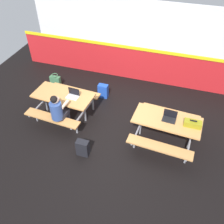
# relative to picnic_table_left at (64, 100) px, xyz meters

# --- Properties ---
(ground_plane) EXTENTS (10.00, 10.00, 0.02)m
(ground_plane) POSITION_rel_picnic_table_left_xyz_m (1.41, -0.13, -0.58)
(ground_plane) COLOR black
(accent_backdrop) EXTENTS (8.00, 0.14, 2.60)m
(accent_backdrop) POSITION_rel_picnic_table_left_xyz_m (1.41, 2.47, 0.68)
(accent_backdrop) COLOR red
(accent_backdrop) RESTS_ON ground
(picnic_table_left) EXTENTS (1.67, 1.65, 0.74)m
(picnic_table_left) POSITION_rel_picnic_table_left_xyz_m (0.00, 0.00, 0.00)
(picnic_table_left) COLOR tan
(picnic_table_left) RESTS_ON ground
(picnic_table_right) EXTENTS (1.67, 1.65, 0.74)m
(picnic_table_right) POSITION_rel_picnic_table_left_xyz_m (2.82, -0.12, 0.00)
(picnic_table_right) COLOR tan
(picnic_table_right) RESTS_ON ground
(student_nearer) EXTENTS (0.38, 0.53, 1.21)m
(student_nearer) POSITION_rel_picnic_table_left_xyz_m (0.15, -0.57, 0.14)
(student_nearer) COLOR #2D2D38
(student_nearer) RESTS_ON ground
(laptop_silver) EXTENTS (0.33, 0.24, 0.22)m
(laptop_silver) POSITION_rel_picnic_table_left_xyz_m (0.30, 0.02, 0.22)
(laptop_silver) COLOR silver
(laptop_silver) RESTS_ON picnic_table_left
(laptop_dark) EXTENTS (0.33, 0.24, 0.22)m
(laptop_dark) POSITION_rel_picnic_table_left_xyz_m (2.86, -0.09, 0.22)
(laptop_dark) COLOR black
(laptop_dark) RESTS_ON picnic_table_right
(toolbox_grey) EXTENTS (0.40, 0.18, 0.18)m
(toolbox_grey) POSITION_rel_picnic_table_left_xyz_m (3.40, -0.16, 0.24)
(toolbox_grey) COLOR olive
(toolbox_grey) RESTS_ON picnic_table_right
(backpack_dark) EXTENTS (0.30, 0.22, 0.44)m
(backpack_dark) POSITION_rel_picnic_table_left_xyz_m (0.74, 1.15, -0.36)
(backpack_dark) COLOR #1E47B2
(backpack_dark) RESTS_ON ground
(tote_bag_bright) EXTENTS (0.34, 0.21, 0.43)m
(tote_bag_bright) POSITION_rel_picnic_table_left_xyz_m (-0.95, 1.22, -0.38)
(tote_bag_bright) COLOR #3F724C
(tote_bag_bright) RESTS_ON ground
(satchel_spare) EXTENTS (0.30, 0.22, 0.44)m
(satchel_spare) POSITION_rel_picnic_table_left_xyz_m (1.02, -1.15, -0.36)
(satchel_spare) COLOR black
(satchel_spare) RESTS_ON ground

